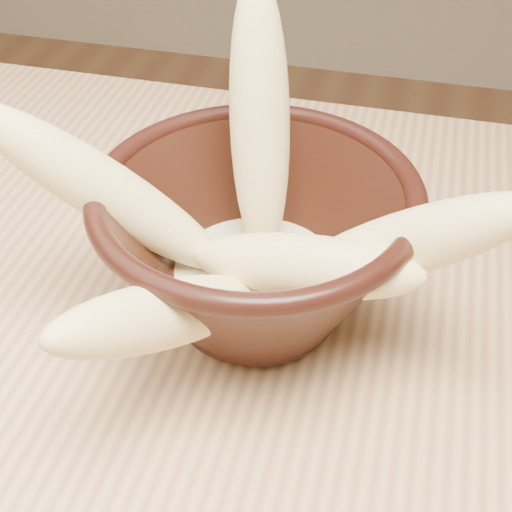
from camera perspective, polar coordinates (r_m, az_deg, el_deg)
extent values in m
cube|color=tan|center=(0.49, 7.97, -13.83)|extent=(1.20, 0.80, 0.04)
cylinder|color=#A67753|center=(1.13, -19.35, -5.02)|extent=(0.05, 0.05, 0.71)
cylinder|color=black|center=(0.52, 0.00, -4.30)|extent=(0.09, 0.09, 0.01)
cylinder|color=black|center=(0.51, 0.00, -2.54)|extent=(0.09, 0.09, 0.01)
torus|color=black|center=(0.45, 0.00, 5.05)|extent=(0.22, 0.22, 0.01)
cylinder|color=beige|center=(0.50, 0.00, -1.65)|extent=(0.12, 0.12, 0.02)
ellipsoid|color=#F3DC8F|center=(0.48, 0.31, 10.63)|extent=(0.07, 0.10, 0.20)
ellipsoid|color=#F3DC8F|center=(0.47, -11.78, 4.98)|extent=(0.18, 0.09, 0.16)
ellipsoid|color=#F3DC8F|center=(0.44, 11.60, 0.89)|extent=(0.17, 0.08, 0.14)
ellipsoid|color=#F3DC8F|center=(0.44, 3.68, -0.77)|extent=(0.17, 0.07, 0.08)
ellipsoid|color=#F3DC8F|center=(0.41, -7.03, -4.59)|extent=(0.12, 0.17, 0.12)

